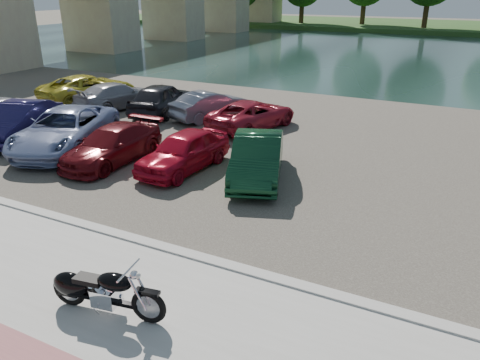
# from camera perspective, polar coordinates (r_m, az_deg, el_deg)

# --- Properties ---
(ground) EXTENTS (200.00, 200.00, 0.00)m
(ground) POSITION_cam_1_polar(r_m,az_deg,el_deg) (9.26, -11.18, -15.73)
(ground) COLOR #595447
(ground) RESTS_ON ground
(promenade) EXTENTS (60.00, 6.00, 0.10)m
(promenade) POSITION_cam_1_polar(r_m,az_deg,el_deg) (8.66, -15.43, -18.89)
(promenade) COLOR #ADABA3
(promenade) RESTS_ON ground
(kerb) EXTENTS (60.00, 0.30, 0.14)m
(kerb) POSITION_cam_1_polar(r_m,az_deg,el_deg) (10.54, -4.54, -9.63)
(kerb) COLOR #ADABA3
(kerb) RESTS_ON ground
(parking_lot) EXTENTS (60.00, 18.00, 0.04)m
(parking_lot) POSITION_cam_1_polar(r_m,az_deg,el_deg) (18.14, 10.33, 3.97)
(parking_lot) COLOR #433D36
(parking_lot) RESTS_ON ground
(river) EXTENTS (120.00, 40.00, 0.00)m
(river) POSITION_cam_1_polar(r_m,az_deg,el_deg) (46.17, 21.41, 13.93)
(river) COLOR #1B312D
(river) RESTS_ON ground
(far_bank) EXTENTS (120.00, 24.00, 0.60)m
(far_bank) POSITION_cam_1_polar(r_m,az_deg,el_deg) (77.90, 24.39, 16.62)
(far_bank) COLOR #224A1A
(far_bank) RESTS_ON ground
(motorcycle) EXTENTS (2.32, 0.80, 1.05)m
(motorcycle) POSITION_cam_1_polar(r_m,az_deg,el_deg) (9.12, -17.04, -12.68)
(motorcycle) COLOR black
(motorcycle) RESTS_ON promenade
(car_1) EXTENTS (2.86, 4.66, 1.45)m
(car_1) POSITION_cam_1_polar(r_m,az_deg,el_deg) (20.48, -25.37, 6.45)
(car_1) COLOR #1A1544
(car_1) RESTS_ON parking_lot
(car_2) EXTENTS (4.17, 5.89, 1.49)m
(car_2) POSITION_cam_1_polar(r_m,az_deg,el_deg) (18.53, -20.57, 5.76)
(car_2) COLOR #7D8AB6
(car_2) RESTS_ON parking_lot
(car_3) EXTENTS (1.74, 4.21, 1.22)m
(car_3) POSITION_cam_1_polar(r_m,az_deg,el_deg) (16.68, -15.32, 4.16)
(car_3) COLOR #600D13
(car_3) RESTS_ON parking_lot
(car_4) EXTENTS (1.79, 3.90, 1.30)m
(car_4) POSITION_cam_1_polar(r_m,az_deg,el_deg) (15.47, -6.88, 3.54)
(car_4) COLOR #AE0B22
(car_4) RESTS_ON parking_lot
(car_5) EXTENTS (2.83, 4.46, 1.39)m
(car_5) POSITION_cam_1_polar(r_m,az_deg,el_deg) (14.63, 2.14, 2.76)
(car_5) COLOR #0F3920
(car_5) RESTS_ON parking_lot
(car_6) EXTENTS (3.42, 5.48, 1.41)m
(car_6) POSITION_cam_1_polar(r_m,az_deg,el_deg) (26.26, -18.03, 10.59)
(car_6) COLOR gold
(car_6) RESTS_ON parking_lot
(car_7) EXTENTS (2.64, 4.69, 1.28)m
(car_7) POSITION_cam_1_polar(r_m,az_deg,el_deg) (24.35, -14.79, 9.92)
(car_7) COLOR #96969F
(car_7) RESTS_ON parking_lot
(car_8) EXTENTS (2.48, 4.59, 1.48)m
(car_8) POSITION_cam_1_polar(r_m,az_deg,el_deg) (22.79, -9.58, 9.78)
(car_8) COLOR black
(car_8) RESTS_ON parking_lot
(car_9) EXTENTS (2.58, 4.04, 1.26)m
(car_9) POSITION_cam_1_polar(r_m,az_deg,el_deg) (21.71, -3.63, 9.11)
(car_9) COLOR slate
(car_9) RESTS_ON parking_lot
(car_10) EXTENTS (2.96, 4.71, 1.21)m
(car_10) POSITION_cam_1_polar(r_m,az_deg,el_deg) (20.11, 1.50, 8.01)
(car_10) COLOR maroon
(car_10) RESTS_ON parking_lot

